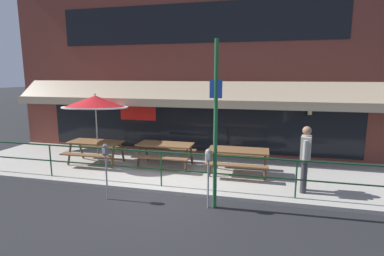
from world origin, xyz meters
The scene contains 12 objects.
ground_plane centered at (0.00, 0.00, 0.00)m, with size 120.00×120.00×0.00m, color #232326.
patio_deck centered at (0.00, 2.00, 0.05)m, with size 15.00×4.00×0.10m, color #ADA89E.
restaurant_building centered at (0.00, 4.22, 3.50)m, with size 15.00×1.60×7.04m.
patio_railing centered at (0.00, 0.30, 0.80)m, with size 13.84×0.04×0.97m.
picnic_table_left centered at (-2.86, 1.79, 0.71)m, with size 1.80×1.42×0.76m.
picnic_table_centre centered at (-0.47, 2.04, 0.71)m, with size 1.80×1.42×0.76m.
picnic_table_right centered at (1.92, 1.81, 0.71)m, with size 1.80×1.42×0.76m.
patio_umbrella_left centered at (-2.86, 1.91, 2.18)m, with size 2.14×2.14×2.38m.
pedestrian_walking centered at (3.69, 0.81, 1.06)m, with size 0.31×0.61×1.71m.
parking_meter_near centered at (-1.10, -0.63, 1.15)m, with size 0.15×0.16×1.42m.
parking_meter_far centered at (1.44, -0.52, 1.15)m, with size 0.15×0.16×1.42m.
street_sign_pole centered at (1.58, -0.45, 1.98)m, with size 0.28×0.09×3.84m.
Camera 1 is at (2.63, -7.00, 3.07)m, focal length 28.00 mm.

